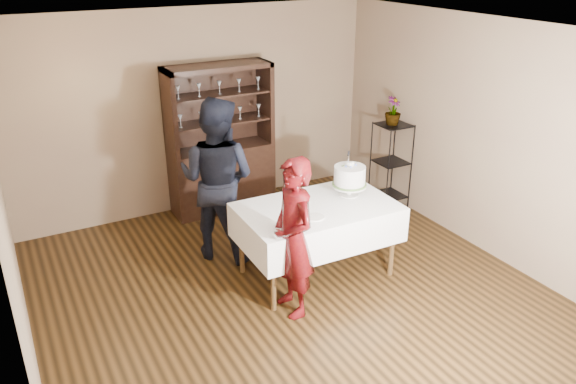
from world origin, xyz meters
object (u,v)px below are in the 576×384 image
at_px(china_hutch, 222,163).
at_px(cake_table, 317,222).
at_px(cake, 350,177).
at_px(woman, 293,238).
at_px(plant_etagere, 391,162).
at_px(potted_plant, 393,111).
at_px(man, 217,179).

relative_size(china_hutch, cake_table, 1.18).
bearing_deg(china_hutch, cake_table, -83.72).
relative_size(china_hutch, cake, 3.74).
bearing_deg(cake_table, woman, -139.77).
xyz_separation_m(plant_etagere, potted_plant, (-0.03, 0.00, 0.73)).
bearing_deg(cake_table, cake, 9.75).
xyz_separation_m(plant_etagere, woman, (-2.40, -1.55, 0.16)).
distance_m(china_hutch, potted_plant, 2.41).
bearing_deg(potted_plant, plant_etagere, -0.09).
bearing_deg(cake, china_hutch, 108.59).
xyz_separation_m(plant_etagere, man, (-2.61, -0.14, 0.30)).
bearing_deg(woman, potted_plant, 124.20).
bearing_deg(plant_etagere, woman, -147.14).
height_order(cake_table, potted_plant, potted_plant).
relative_size(china_hutch, man, 1.05).
height_order(china_hutch, potted_plant, china_hutch).
relative_size(cake_table, potted_plant, 4.44).
distance_m(woman, potted_plant, 2.89).
relative_size(woman, man, 0.85).
bearing_deg(man, china_hutch, -67.33).
distance_m(plant_etagere, cake_table, 2.14).
relative_size(plant_etagere, cake, 2.24).
bearing_deg(china_hutch, woman, -96.98).
distance_m(china_hutch, cake, 2.20).
distance_m(cake_table, cake, 0.62).
distance_m(plant_etagere, woman, 2.86).
distance_m(man, potted_plant, 2.61).
distance_m(china_hutch, cake_table, 2.15).
bearing_deg(man, cake_table, 175.38).
distance_m(plant_etagere, man, 2.63).
relative_size(china_hutch, potted_plant, 5.26).
bearing_deg(cake, plant_etagere, 35.83).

